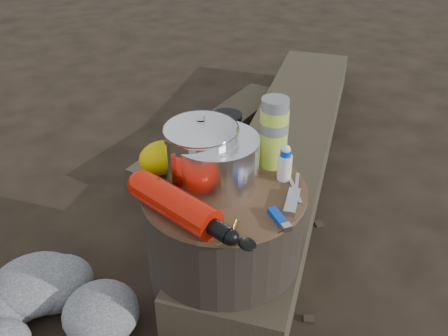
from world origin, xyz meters
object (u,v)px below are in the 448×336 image
log_main (287,149)px  travel_mug (227,134)px  stump (224,245)px  thermos (274,133)px  camping_pot (201,151)px  fuel_bottle (175,204)px

log_main → travel_mug: size_ratio=16.35×
stump → thermos: 0.36m
camping_pot → log_main: bearing=36.0°
camping_pot → travel_mug: (0.14, 0.10, -0.03)m
log_main → stump: bearing=-93.6°
fuel_bottle → travel_mug: 0.34m
log_main → thermos: size_ratio=10.22×
log_main → camping_pot: size_ratio=10.64×
camping_pot → fuel_bottle: camping_pot is taller
fuel_bottle → travel_mug: (0.27, 0.21, 0.02)m
log_main → travel_mug: (-0.52, -0.37, 0.39)m
log_main → camping_pot: bearing=-98.2°
travel_mug → thermos: bearing=-54.2°
thermos → travel_mug: thermos is taller
log_main → thermos: bearing=-85.7°
thermos → log_main: bearing=48.5°
camping_pot → fuel_bottle: 0.18m
travel_mug → log_main: bearing=35.7°
thermos → travel_mug: size_ratio=1.60×
stump → travel_mug: travel_mug is taller
travel_mug → fuel_bottle: bearing=-141.5°
stump → camping_pot: 0.31m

